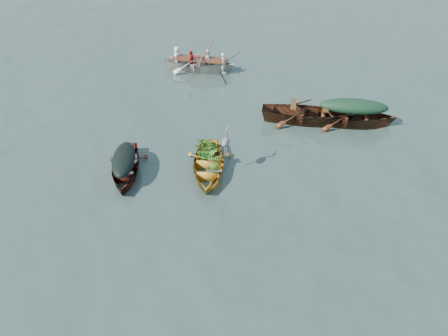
{
  "coord_description": "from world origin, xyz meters",
  "views": [
    {
      "loc": [
        3.17,
        -8.45,
        8.19
      ],
      "look_at": [
        -0.36,
        1.33,
        0.5
      ],
      "focal_mm": 35.0,
      "sensor_mm": 36.0,
      "label": 1
    }
  ],
  "objects_px": {
    "green_tarp_boat": "(350,125)",
    "open_wooden_boat": "(307,122)",
    "heron": "(226,147)",
    "dark_covered_boat": "(126,174)",
    "rowed_boat": "(200,71)",
    "yellow_dinghy": "(208,172)"
  },
  "relations": [
    {
      "from": "green_tarp_boat",
      "to": "open_wooden_boat",
      "type": "relative_size",
      "value": 0.94
    },
    {
      "from": "dark_covered_boat",
      "to": "open_wooden_boat",
      "type": "distance_m",
      "value": 6.87
    },
    {
      "from": "open_wooden_boat",
      "to": "heron",
      "type": "bearing_deg",
      "value": 144.1
    },
    {
      "from": "green_tarp_boat",
      "to": "rowed_boat",
      "type": "distance_m",
      "value": 7.38
    },
    {
      "from": "rowed_boat",
      "to": "green_tarp_boat",
      "type": "bearing_deg",
      "value": -118.47
    },
    {
      "from": "rowed_boat",
      "to": "heron",
      "type": "xyz_separation_m",
      "value": [
        3.61,
        -6.71,
        0.92
      ]
    },
    {
      "from": "dark_covered_boat",
      "to": "green_tarp_boat",
      "type": "distance_m",
      "value": 8.21
    },
    {
      "from": "green_tarp_boat",
      "to": "heron",
      "type": "xyz_separation_m",
      "value": [
        -3.33,
        -4.2,
        0.92
      ]
    },
    {
      "from": "green_tarp_boat",
      "to": "open_wooden_boat",
      "type": "height_order",
      "value": "open_wooden_boat"
    },
    {
      "from": "green_tarp_boat",
      "to": "dark_covered_boat",
      "type": "bearing_deg",
      "value": 118.17
    },
    {
      "from": "green_tarp_boat",
      "to": "rowed_boat",
      "type": "xyz_separation_m",
      "value": [
        -6.94,
        2.51,
        0.0
      ]
    },
    {
      "from": "green_tarp_boat",
      "to": "yellow_dinghy",
      "type": "bearing_deg",
      "value": 126.15
    },
    {
      "from": "dark_covered_boat",
      "to": "heron",
      "type": "xyz_separation_m",
      "value": [
        2.86,
        1.19,
        0.92
      ]
    },
    {
      "from": "rowed_boat",
      "to": "open_wooden_boat",
      "type": "bearing_deg",
      "value": -126.38
    },
    {
      "from": "dark_covered_boat",
      "to": "open_wooden_boat",
      "type": "height_order",
      "value": "open_wooden_boat"
    },
    {
      "from": "open_wooden_boat",
      "to": "rowed_boat",
      "type": "distance_m",
      "value": 6.13
    },
    {
      "from": "green_tarp_boat",
      "to": "heron",
      "type": "height_order",
      "value": "heron"
    },
    {
      "from": "green_tarp_boat",
      "to": "heron",
      "type": "relative_size",
      "value": 4.78
    },
    {
      "from": "yellow_dinghy",
      "to": "heron",
      "type": "height_order",
      "value": "heron"
    },
    {
      "from": "dark_covered_boat",
      "to": "rowed_boat",
      "type": "distance_m",
      "value": 7.94
    },
    {
      "from": "rowed_boat",
      "to": "yellow_dinghy",
      "type": "bearing_deg",
      "value": -164.47
    },
    {
      "from": "yellow_dinghy",
      "to": "dark_covered_boat",
      "type": "xyz_separation_m",
      "value": [
        -2.35,
        -0.97,
        0.0
      ]
    }
  ]
}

